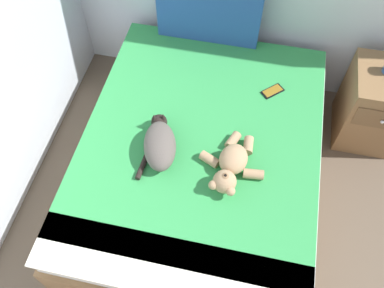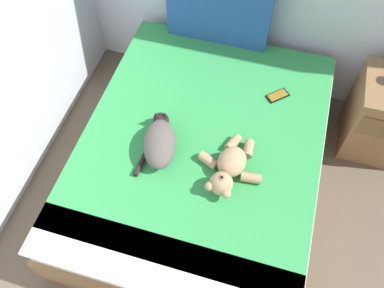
{
  "view_description": "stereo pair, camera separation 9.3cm",
  "coord_description": "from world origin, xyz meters",
  "px_view_note": "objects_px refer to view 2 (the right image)",
  "views": [
    {
      "loc": [
        1.4,
        1.85,
        2.58
      ],
      "look_at": [
        1.12,
        3.15,
        0.54
      ],
      "focal_mm": 37.89,
      "sensor_mm": 36.0,
      "label": 1
    },
    {
      "loc": [
        1.49,
        1.87,
        2.58
      ],
      "look_at": [
        1.12,
        3.15,
        0.54
      ],
      "focal_mm": 37.89,
      "sensor_mm": 36.0,
      "label": 2
    }
  ],
  "objects_px": {
    "cat": "(160,142)",
    "nightstand": "(381,116)",
    "teddy_bear": "(229,168)",
    "bed": "(201,160)",
    "patterned_cushion": "(219,13)",
    "cell_phone": "(278,96)"
  },
  "relations": [
    {
      "from": "cat",
      "to": "patterned_cushion",
      "type": "bearing_deg",
      "value": 84.85
    },
    {
      "from": "teddy_bear",
      "to": "nightstand",
      "type": "height_order",
      "value": "teddy_bear"
    },
    {
      "from": "patterned_cushion",
      "to": "cat",
      "type": "relative_size",
      "value": 1.64
    },
    {
      "from": "cat",
      "to": "cell_phone",
      "type": "height_order",
      "value": "cat"
    },
    {
      "from": "teddy_bear",
      "to": "nightstand",
      "type": "xyz_separation_m",
      "value": [
        0.91,
        0.86,
        -0.26
      ]
    },
    {
      "from": "cat",
      "to": "cell_phone",
      "type": "relative_size",
      "value": 2.82
    },
    {
      "from": "patterned_cushion",
      "to": "teddy_bear",
      "type": "relative_size",
      "value": 1.61
    },
    {
      "from": "teddy_bear",
      "to": "cell_phone",
      "type": "relative_size",
      "value": 2.87
    },
    {
      "from": "cell_phone",
      "to": "bed",
      "type": "bearing_deg",
      "value": -129.62
    },
    {
      "from": "bed",
      "to": "patterned_cushion",
      "type": "distance_m",
      "value": 1.02
    },
    {
      "from": "cat",
      "to": "nightstand",
      "type": "bearing_deg",
      "value": 30.81
    },
    {
      "from": "patterned_cushion",
      "to": "nightstand",
      "type": "bearing_deg",
      "value": -10.04
    },
    {
      "from": "bed",
      "to": "teddy_bear",
      "type": "relative_size",
      "value": 4.27
    },
    {
      "from": "patterned_cushion",
      "to": "cell_phone",
      "type": "xyz_separation_m",
      "value": [
        0.52,
        -0.42,
        -0.22
      ]
    },
    {
      "from": "patterned_cushion",
      "to": "cell_phone",
      "type": "relative_size",
      "value": 4.62
    },
    {
      "from": "teddy_bear",
      "to": "nightstand",
      "type": "bearing_deg",
      "value": 43.31
    },
    {
      "from": "cat",
      "to": "nightstand",
      "type": "distance_m",
      "value": 1.59
    },
    {
      "from": "bed",
      "to": "nightstand",
      "type": "height_order",
      "value": "nightstand"
    },
    {
      "from": "teddy_bear",
      "to": "patterned_cushion",
      "type": "bearing_deg",
      "value": 107.55
    },
    {
      "from": "bed",
      "to": "cat",
      "type": "distance_m",
      "value": 0.42
    },
    {
      "from": "bed",
      "to": "nightstand",
      "type": "relative_size",
      "value": 3.15
    },
    {
      "from": "bed",
      "to": "teddy_bear",
      "type": "bearing_deg",
      "value": -42.03
    }
  ]
}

